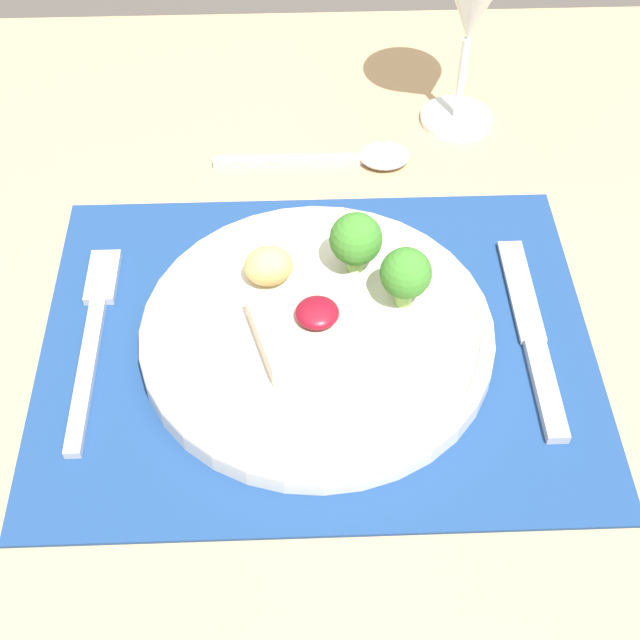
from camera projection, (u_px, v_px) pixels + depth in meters
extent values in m
cube|color=tan|center=(317.00, 356.00, 0.70)|extent=(1.15, 0.96, 0.03)
cube|color=navy|center=(317.00, 343.00, 0.68)|extent=(0.42, 0.33, 0.00)
cylinder|color=silver|center=(320.00, 330.00, 0.68)|extent=(0.27, 0.27, 0.02)
torus|color=silver|center=(320.00, 323.00, 0.67)|extent=(0.27, 0.27, 0.01)
cube|color=beige|center=(321.00, 327.00, 0.66)|extent=(0.11, 0.09, 0.02)
ellipsoid|color=maroon|center=(321.00, 313.00, 0.64)|extent=(0.03, 0.03, 0.01)
cylinder|color=#84B256|center=(404.00, 294.00, 0.68)|extent=(0.01, 0.01, 0.02)
sphere|color=#387A28|center=(406.00, 273.00, 0.66)|extent=(0.04, 0.04, 0.04)
cylinder|color=#84B256|center=(355.00, 260.00, 0.70)|extent=(0.01, 0.01, 0.02)
sphere|color=#387A28|center=(356.00, 239.00, 0.69)|extent=(0.04, 0.04, 0.04)
ellipsoid|color=tan|center=(269.00, 266.00, 0.69)|extent=(0.04, 0.04, 0.03)
cube|color=#B2B2B7|center=(86.00, 374.00, 0.66)|extent=(0.01, 0.14, 0.01)
cube|color=#B2B2B7|center=(103.00, 277.00, 0.72)|extent=(0.02, 0.06, 0.01)
cube|color=#B2B2B7|center=(546.00, 390.00, 0.65)|extent=(0.02, 0.09, 0.01)
cube|color=#B2B2B7|center=(521.00, 290.00, 0.71)|extent=(0.02, 0.11, 0.00)
cube|color=#B2B2B7|center=(288.00, 161.00, 0.82)|extent=(0.14, 0.01, 0.01)
ellipsoid|color=#B2B2B7|center=(384.00, 156.00, 0.82)|extent=(0.05, 0.04, 0.01)
cylinder|color=white|center=(456.00, 119.00, 0.87)|extent=(0.07, 0.07, 0.01)
cylinder|color=white|center=(462.00, 79.00, 0.83)|extent=(0.01, 0.01, 0.08)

